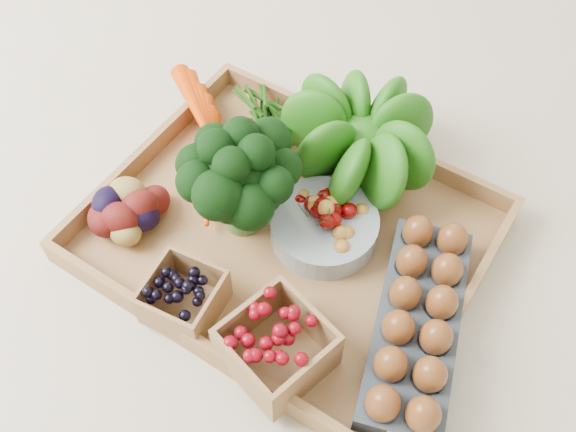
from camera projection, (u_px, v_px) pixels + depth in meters
The scene contains 10 objects.
ground at pixel (288, 239), 0.97m from camera, with size 4.00×4.00×0.00m, color beige.
tray at pixel (288, 236), 0.96m from camera, with size 0.55×0.45×0.01m, color #9F7142.
carrots at pixel (210, 145), 1.03m from camera, with size 0.22×0.15×0.05m, color #D53800, non-canonical shape.
lettuce at pixel (364, 131), 0.97m from camera, with size 0.16×0.16×0.16m, color #14520C.
broccoli at pixel (241, 195), 0.91m from camera, with size 0.18×0.18×0.14m, color black, non-canonical shape.
cherry_bowl at pixel (324, 227), 0.94m from camera, with size 0.16×0.16×0.04m, color #8C9EA5.
egg_carton at pixel (416, 325), 0.85m from camera, with size 0.11×0.31×0.04m, color #3B434C.
potatoes at pixel (123, 204), 0.94m from camera, with size 0.15×0.15×0.09m, color #460E0B, non-canonical shape.
punnet_blackberry at pixel (184, 297), 0.86m from camera, with size 0.09×0.09×0.07m, color black.
punnet_raspberry at pixel (277, 347), 0.81m from camera, with size 0.12×0.12×0.08m, color #68040D.
Camera 1 is at (0.29, -0.45, 0.81)m, focal length 40.00 mm.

